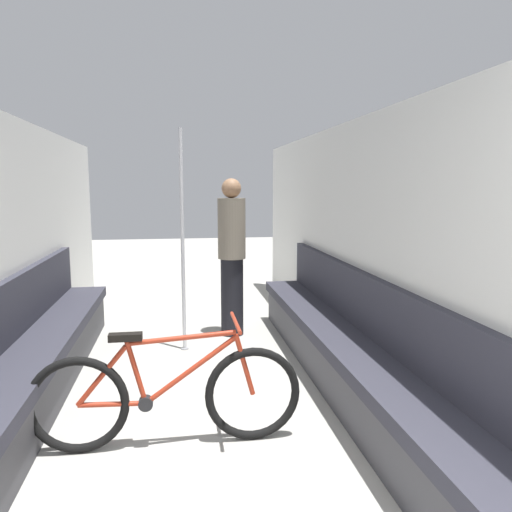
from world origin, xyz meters
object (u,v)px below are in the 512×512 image
Objects in this scene: bench_seat_row_left at (26,372)px; passenger_standing at (232,255)px; bicycle at (167,396)px; bench_seat_row_right at (348,354)px; grab_pole_near at (183,245)px.

passenger_standing reaches higher than bench_seat_row_left.
passenger_standing is (0.66, 2.32, 0.55)m from bicycle.
bench_seat_row_left is at bearing 180.00° from bench_seat_row_right.
passenger_standing is (-0.74, 1.69, 0.58)m from bench_seat_row_right.
grab_pole_near reaches higher than passenger_standing.
passenger_standing is at bearing 113.65° from bench_seat_row_right.
bicycle is at bearing 51.66° from passenger_standing.
bench_seat_row_left is 1.00× the size of bench_seat_row_right.
bicycle is at bearing -155.72° from bench_seat_row_right.
bench_seat_row_left is at bearing 22.82° from passenger_standing.
grab_pole_near is (0.13, 1.88, 0.73)m from bicycle.
bicycle is 0.99× the size of passenger_standing.
passenger_standing is at bearing 83.95° from bicycle.
bicycle is at bearing -32.00° from bench_seat_row_left.
passenger_standing is (1.67, 1.69, 0.58)m from bench_seat_row_left.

